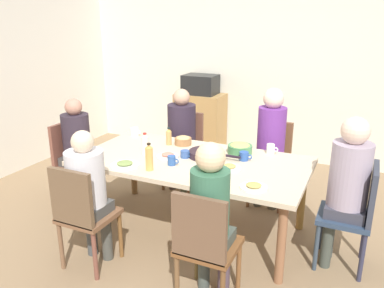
{
  "coord_description": "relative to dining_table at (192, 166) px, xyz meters",
  "views": [
    {
      "loc": [
        1.41,
        -3.05,
        1.97
      ],
      "look_at": [
        0.0,
        0.0,
        0.87
      ],
      "focal_mm": 36.33,
      "sensor_mm": 36.0,
      "label": 1
    }
  ],
  "objects": [
    {
      "name": "ground_plane",
      "position": [
        0.0,
        0.0,
        -0.66
      ],
      "size": [
        6.63,
        6.63,
        0.0
      ],
      "primitive_type": "plane",
      "color": "#896F50"
    },
    {
      "name": "wall_back",
      "position": [
        0.0,
        2.43,
        0.64
      ],
      "size": [
        5.76,
        0.12,
        2.6
      ],
      "primitive_type": "cube",
      "color": "silver",
      "rests_on": "ground_plane"
    },
    {
      "name": "dining_table",
      "position": [
        0.0,
        0.0,
        0.0
      ],
      "size": [
        2.11,
        1.1,
        0.72
      ],
      "color": "beige",
      "rests_on": "ground_plane"
    },
    {
      "name": "chair_0",
      "position": [
        1.43,
        0.0,
        -0.15
      ],
      "size": [
        0.4,
        0.4,
        0.9
      ],
      "color": "#2A3C55",
      "rests_on": "ground_plane"
    },
    {
      "name": "person_0",
      "position": [
        1.34,
        0.0,
        0.1
      ],
      "size": [
        0.31,
        0.31,
        1.27
      ],
      "color": "#3D443C",
      "rests_on": "ground_plane"
    },
    {
      "name": "chair_1",
      "position": [
        0.53,
        -0.93,
        -0.15
      ],
      "size": [
        0.4,
        0.4,
        0.9
      ],
      "color": "brown",
      "rests_on": "ground_plane"
    },
    {
      "name": "person_1",
      "position": [
        0.53,
        -0.84,
        0.06
      ],
      "size": [
        0.3,
        0.3,
        1.21
      ],
      "color": "#3F4945",
      "rests_on": "ground_plane"
    },
    {
      "name": "chair_2",
      "position": [
        -0.53,
        0.93,
        -0.15
      ],
      "size": [
        0.4,
        0.4,
        0.9
      ],
      "color": "brown",
      "rests_on": "ground_plane"
    },
    {
      "name": "person_2",
      "position": [
        -0.53,
        0.84,
        0.07
      ],
      "size": [
        0.33,
        0.33,
        1.2
      ],
      "color": "#535641",
      "rests_on": "ground_plane"
    },
    {
      "name": "chair_3",
      "position": [
        -1.43,
        0.0,
        -0.15
      ],
      "size": [
        0.4,
        0.4,
        0.9
      ],
      "color": "brown",
      "rests_on": "ground_plane"
    },
    {
      "name": "person_3",
      "position": [
        -1.34,
        0.0,
        0.04
      ],
      "size": [
        0.3,
        0.3,
        1.18
      ],
      "color": "#3F3E44",
      "rests_on": "ground_plane"
    },
    {
      "name": "chair_4",
      "position": [
        0.53,
        0.93,
        -0.15
      ],
      "size": [
        0.4,
        0.4,
        0.9
      ],
      "color": "brown",
      "rests_on": "ground_plane"
    },
    {
      "name": "person_4",
      "position": [
        0.53,
        0.84,
        0.11
      ],
      "size": [
        0.3,
        0.3,
        1.29
      ],
      "color": "#524E3F",
      "rests_on": "ground_plane"
    },
    {
      "name": "chair_5",
      "position": [
        -0.53,
        -0.93,
        -0.15
      ],
      "size": [
        0.4,
        0.4,
        0.9
      ],
      "color": "brown",
      "rests_on": "ground_plane"
    },
    {
      "name": "person_5",
      "position": [
        -0.53,
        -0.84,
        0.04
      ],
      "size": [
        0.3,
        0.3,
        1.16
      ],
      "color": "#3E4346",
      "rests_on": "ground_plane"
    },
    {
      "name": "plate_0",
      "position": [
        0.7,
        -0.38,
        0.08
      ],
      "size": [
        0.21,
        0.21,
        0.04
      ],
      "color": "white",
      "rests_on": "dining_table"
    },
    {
      "name": "plate_1",
      "position": [
        -0.47,
        -0.4,
        0.08
      ],
      "size": [
        0.26,
        0.26,
        0.04
      ],
      "color": "white",
      "rests_on": "dining_table"
    },
    {
      "name": "plate_2",
      "position": [
        0.39,
        -0.08,
        0.08
      ],
      "size": [
        0.2,
        0.2,
        0.04
      ],
      "color": "white",
      "rests_on": "dining_table"
    },
    {
      "name": "plate_3",
      "position": [
        -0.23,
        -0.04,
        0.08
      ],
      "size": [
        0.21,
        0.21,
        0.04
      ],
      "color": "silver",
      "rests_on": "dining_table"
    },
    {
      "name": "bowl_0",
      "position": [
        -0.27,
        0.36,
        0.11
      ],
      "size": [
        0.17,
        0.17,
        0.09
      ],
      "color": "#986941",
      "rests_on": "dining_table"
    },
    {
      "name": "bowl_1",
      "position": [
        0.35,
        0.35,
        0.12
      ],
      "size": [
        0.24,
        0.24,
        0.1
      ],
      "color": "#478751",
      "rests_on": "dining_table"
    },
    {
      "name": "serving_pan",
      "position": [
        0.09,
        0.12,
        0.1
      ],
      "size": [
        0.5,
        0.32,
        0.06
      ],
      "color": "black",
      "rests_on": "dining_table"
    },
    {
      "name": "cup_0",
      "position": [
        0.62,
        0.47,
        0.11
      ],
      "size": [
        0.11,
        0.08,
        0.09
      ],
      "color": "white",
      "rests_on": "dining_table"
    },
    {
      "name": "cup_1",
      "position": [
        -0.1,
        -0.2,
        0.11
      ],
      "size": [
        0.11,
        0.07,
        0.09
      ],
      "color": "#2C5398",
      "rests_on": "dining_table"
    },
    {
      "name": "cup_2",
      "position": [
        -0.9,
        0.42,
        0.11
      ],
      "size": [
        0.12,
        0.09,
        0.09
      ],
      "color": "white",
      "rests_on": "dining_table"
    },
    {
      "name": "cup_3",
      "position": [
        -0.08,
        0.02,
        0.1
      ],
      "size": [
        0.12,
        0.08,
        0.07
      ],
      "color": "#355598",
      "rests_on": "dining_table"
    },
    {
      "name": "cup_4",
      "position": [
        0.25,
        -0.45,
        0.11
      ],
      "size": [
        0.11,
        0.07,
        0.1
      ],
      "color": "#4B9059",
      "rests_on": "dining_table"
    },
    {
      "name": "cup_5",
      "position": [
        0.33,
        -0.27,
        0.1
      ],
      "size": [
        0.12,
        0.09,
        0.08
      ],
      "color": "white",
      "rests_on": "dining_table"
    },
    {
      "name": "cup_6",
      "position": [
        0.44,
        0.18,
        0.11
      ],
      "size": [
        0.12,
        0.08,
        0.08
      ],
      "color": "#2B509E",
      "rests_on": "dining_table"
    },
    {
      "name": "bottle_0",
      "position": [
        -0.22,
        -0.39,
        0.18
      ],
      "size": [
        0.07,
        0.07,
        0.24
      ],
      "color": "tan",
      "rests_on": "dining_table"
    },
    {
      "name": "bottle_1",
      "position": [
        -0.4,
        0.3,
        0.15
      ],
      "size": [
        0.06,
        0.06,
        0.18
      ],
      "color": "tan",
      "rests_on": "dining_table"
    },
    {
      "name": "bottle_2",
      "position": [
        -0.47,
        -0.05,
        0.16
      ],
      "size": [
        0.07,
        0.07,
        0.21
      ],
      "color": "silver",
      "rests_on": "dining_table"
    },
    {
      "name": "side_cabinet",
      "position": [
        -0.85,
        2.13,
        -0.21
      ],
      "size": [
        0.7,
        0.44,
        0.9
      ],
      "primitive_type": "cube",
      "color": "#A98049",
      "rests_on": "ground_plane"
    },
    {
      "name": "microwave",
      "position": [
        -0.85,
        2.13,
        0.38
      ],
      "size": [
        0.48,
        0.36,
        0.28
      ],
      "primitive_type": "cube",
      "color": "black",
      "rests_on": "side_cabinet"
    }
  ]
}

